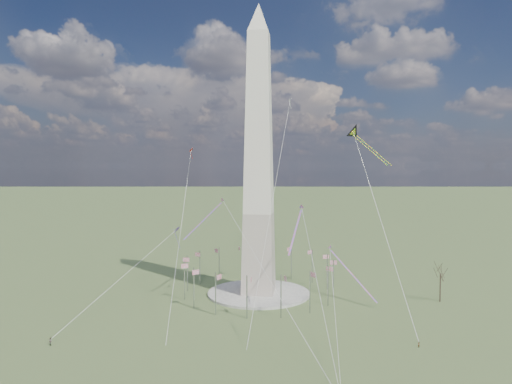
# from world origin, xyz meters

# --- Properties ---
(ground) EXTENTS (2000.00, 2000.00, 0.00)m
(ground) POSITION_xyz_m (0.00, 0.00, 0.00)
(ground) COLOR #455F2F
(ground) RESTS_ON ground
(plaza) EXTENTS (36.00, 36.00, 0.80)m
(plaza) POSITION_xyz_m (0.00, 0.00, 0.40)
(plaza) COLOR beige
(plaza) RESTS_ON ground
(washington_monument) EXTENTS (15.56, 15.56, 100.00)m
(washington_monument) POSITION_xyz_m (0.00, 0.00, 47.95)
(washington_monument) COLOR #B3A496
(washington_monument) RESTS_ON plaza
(flagpole_ring) EXTENTS (54.40, 54.40, 13.00)m
(flagpole_ring) POSITION_xyz_m (-0.00, -0.00, 7.27)
(flagpole_ring) COLOR #B1B3B7
(flagpole_ring) RESTS_ON ground
(tree_near) EXTENTS (8.23, 8.23, 14.40)m
(tree_near) POSITION_xyz_m (61.15, -0.31, 10.27)
(tree_near) COLOR #4A3C2D
(tree_near) RESTS_ON ground
(person_east) EXTENTS (0.65, 0.64, 1.51)m
(person_east) POSITION_xyz_m (45.93, -41.38, 0.76)
(person_east) COLOR gray
(person_east) RESTS_ON ground
(person_west) EXTENTS (1.21, 1.19, 1.97)m
(person_west) POSITION_xyz_m (-45.95, -52.76, 0.99)
(person_west) COLOR gray
(person_west) RESTS_ON ground
(kite_delta_black) EXTENTS (15.36, 15.64, 14.69)m
(kite_delta_black) POSITION_xyz_m (33.49, 8.15, 56.39)
(kite_delta_black) COLOR black
(kite_delta_black) RESTS_ON ground
(kite_diamond_purple) EXTENTS (2.08, 2.93, 8.61)m
(kite_diamond_purple) POSITION_xyz_m (-32.84, 9.49, 20.11)
(kite_diamond_purple) COLOR #3C1B7D
(kite_diamond_purple) RESTS_ON ground
(kite_streamer_left) EXTENTS (4.27, 20.17, 13.89)m
(kite_streamer_left) POSITION_xyz_m (13.94, -9.31, 26.54)
(kite_streamer_left) COLOR #F44E26
(kite_streamer_left) RESTS_ON ground
(kite_streamer_mid) EXTENTS (10.89, 16.62, 12.93)m
(kite_streamer_mid) POSITION_xyz_m (-16.86, -3.97, 28.56)
(kite_streamer_mid) COLOR #F44E26
(kite_streamer_mid) RESTS_ON ground
(kite_streamer_right) EXTENTS (16.03, 17.92, 15.60)m
(kite_streamer_right) POSITION_xyz_m (29.84, -0.07, 11.18)
(kite_streamer_right) COLOR #F44E26
(kite_streamer_right) RESTS_ON ground
(kite_small_red) EXTENTS (1.50, 2.16, 4.50)m
(kite_small_red) POSITION_xyz_m (-33.37, 31.80, 51.62)
(kite_small_red) COLOR red
(kite_small_red) RESTS_ON ground
(kite_small_white) EXTENTS (1.27, 2.03, 4.60)m
(kite_small_white) POSITION_xyz_m (7.57, 48.97, 74.56)
(kite_small_white) COLOR silver
(kite_small_white) RESTS_ON ground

